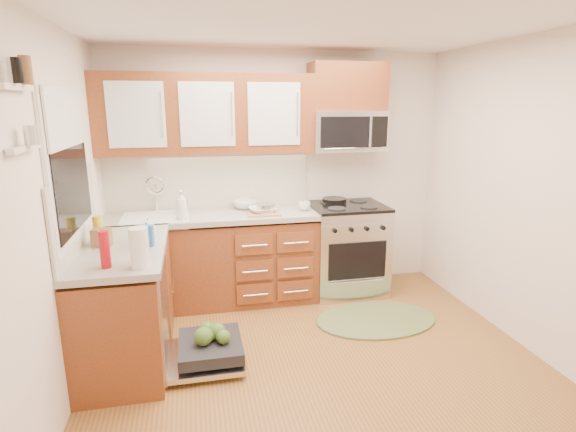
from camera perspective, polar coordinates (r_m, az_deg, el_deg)
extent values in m
plane|color=brown|center=(3.61, 4.39, -19.10)|extent=(3.50, 3.50, 0.00)
plane|color=white|center=(3.07, 5.34, 23.95)|extent=(3.50, 3.50, 0.00)
cube|color=silver|center=(4.78, -1.29, 5.38)|extent=(3.50, 0.04, 2.50)
cube|color=silver|center=(1.61, 23.68, -13.74)|extent=(3.50, 0.04, 2.50)
cube|color=silver|center=(3.10, -27.91, -1.05)|extent=(0.04, 3.50, 2.50)
cube|color=silver|center=(3.98, 29.74, 1.76)|extent=(0.04, 3.50, 2.50)
cube|color=#5F2815|center=(4.61, -9.45, -5.74)|extent=(2.05, 0.60, 0.85)
cube|color=#5F2815|center=(3.79, -19.92, -10.92)|extent=(0.60, 1.25, 0.85)
cube|color=#9D978F|center=(4.46, -9.69, -0.03)|extent=(2.07, 0.64, 0.05)
cube|color=#9D978F|center=(3.62, -20.39, -4.06)|extent=(0.64, 1.27, 0.05)
cube|color=beige|center=(4.69, -10.02, 4.51)|extent=(2.05, 0.02, 0.57)
cube|color=beige|center=(3.60, -25.45, 0.47)|extent=(0.02, 1.25, 0.57)
cube|color=#5F2815|center=(4.73, 7.51, 15.94)|extent=(0.76, 0.35, 0.47)
cube|color=white|center=(3.49, -26.31, 11.16)|extent=(0.02, 0.96, 0.40)
cube|color=white|center=(2.67, -31.28, 13.81)|extent=(0.04, 0.40, 0.03)
cube|color=white|center=(2.68, -30.47, 7.43)|extent=(0.04, 0.40, 0.03)
cylinder|color=black|center=(4.79, 5.91, 1.97)|extent=(0.31, 0.31, 0.05)
cylinder|color=silver|center=(4.36, -2.86, 0.90)|extent=(0.20, 0.20, 0.11)
cube|color=#AB844E|center=(4.35, -3.06, 0.27)|extent=(0.32, 0.21, 0.02)
cylinder|color=silver|center=(4.46, -13.29, 1.20)|extent=(0.10, 0.10, 0.16)
cylinder|color=white|center=(3.09, -18.35, -3.85)|extent=(0.16, 0.16, 0.27)
cylinder|color=gold|center=(3.75, -22.98, -1.59)|extent=(0.08, 0.08, 0.21)
cylinder|color=#A40D14|center=(3.16, -22.24, -3.96)|extent=(0.07, 0.07, 0.25)
cube|color=brown|center=(3.66, -22.58, -2.54)|extent=(0.15, 0.12, 0.14)
cube|color=#2565B0|center=(3.54, -17.54, -2.39)|extent=(0.11, 0.08, 0.16)
imported|color=#999999|center=(4.40, -3.27, 0.72)|extent=(0.28, 0.28, 0.06)
imported|color=#999999|center=(4.63, -5.42, 1.45)|extent=(0.28, 0.28, 0.08)
imported|color=#999999|center=(4.52, 2.08, 1.30)|extent=(0.15, 0.15, 0.09)
imported|color=#999999|center=(4.24, -13.37, 1.34)|extent=(0.11, 0.12, 0.28)
imported|color=#999999|center=(3.72, -17.31, -1.44)|extent=(0.09, 0.09, 0.19)
imported|color=#999999|center=(3.64, -17.40, -1.94)|extent=(0.13, 0.13, 0.16)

